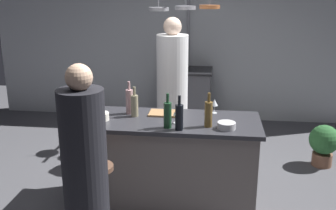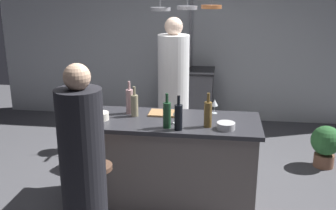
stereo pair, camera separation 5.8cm
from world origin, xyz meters
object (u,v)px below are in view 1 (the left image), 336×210
(chef, at_px, (172,97))
(wine_glass_near_left_guest, at_px, (214,103))
(guest_left, at_px, (85,177))
(potted_plant, at_px, (324,143))
(wine_bottle_white, at_px, (135,105))
(wine_glass_by_chef, at_px, (177,113))
(wine_bottle_rose, at_px, (129,101))
(mixing_bowl_ceramic, at_px, (101,116))
(pepper_mill, at_px, (78,114))
(cutting_board, at_px, (165,113))
(wine_bottle_amber, at_px, (208,114))
(bar_stool_left, at_px, (100,198))
(wine_bottle_dark, at_px, (179,117))
(wine_bottle_green, at_px, (168,115))
(mixing_bowl_steel, at_px, (226,126))
(stove_range, at_px, (186,97))

(chef, xyz_separation_m, wine_glass_near_left_guest, (0.52, -0.82, 0.18))
(guest_left, height_order, potted_plant, guest_left)
(wine_bottle_white, distance_m, wine_glass_by_chef, 0.46)
(wine_bottle_rose, bearing_deg, wine_glass_near_left_guest, 7.49)
(guest_left, bearing_deg, wine_bottle_white, 80.62)
(wine_bottle_rose, xyz_separation_m, mixing_bowl_ceramic, (-0.23, -0.23, -0.09))
(wine_bottle_rose, height_order, wine_glass_near_left_guest, wine_bottle_rose)
(pepper_mill, xyz_separation_m, wine_bottle_white, (0.46, 0.31, 0.01))
(chef, height_order, mixing_bowl_ceramic, chef)
(cutting_board, xyz_separation_m, wine_bottle_amber, (0.43, -0.31, 0.11))
(bar_stool_left, bearing_deg, mixing_bowl_ceramic, 102.89)
(bar_stool_left, height_order, wine_bottle_dark, wine_bottle_dark)
(wine_bottle_dark, relative_size, wine_glass_by_chef, 2.16)
(wine_bottle_rose, distance_m, wine_bottle_green, 0.56)
(pepper_mill, relative_size, mixing_bowl_steel, 1.28)
(chef, height_order, guest_left, chef)
(wine_glass_by_chef, relative_size, mixing_bowl_ceramic, 0.90)
(wine_glass_by_chef, relative_size, wine_glass_near_left_guest, 1.00)
(stove_range, xyz_separation_m, wine_bottle_rose, (-0.39, -2.31, 0.58))
(wine_bottle_amber, bearing_deg, wine_bottle_rose, 159.87)
(bar_stool_left, bearing_deg, wine_bottle_white, 75.19)
(mixing_bowl_ceramic, bearing_deg, wine_bottle_green, -11.32)
(wine_glass_by_chef, bearing_deg, potted_plant, 35.77)
(wine_glass_by_chef, bearing_deg, bar_stool_left, -139.42)
(guest_left, relative_size, cutting_board, 5.04)
(potted_plant, xyz_separation_m, wine_glass_by_chef, (-1.68, -1.21, 0.71))
(stove_range, relative_size, guest_left, 0.55)
(stove_range, relative_size, cutting_board, 2.78)
(wine_bottle_white, distance_m, wine_bottle_dark, 0.57)
(stove_range, height_order, wine_bottle_white, wine_bottle_white)
(bar_stool_left, xyz_separation_m, mixing_bowl_steel, (1.07, 0.43, 0.56))
(pepper_mill, distance_m, wine_bottle_white, 0.55)
(wine_bottle_dark, xyz_separation_m, wine_glass_by_chef, (-0.04, 0.17, -0.02))
(wine_bottle_amber, bearing_deg, bar_stool_left, -152.50)
(potted_plant, bearing_deg, wine_glass_by_chef, -144.23)
(bar_stool_left, xyz_separation_m, mixing_bowl_ceramic, (-0.12, 0.53, 0.56))
(bar_stool_left, bearing_deg, mixing_bowl_steel, 21.94)
(stove_range, bearing_deg, wine_bottle_amber, -81.14)
(wine_bottle_rose, bearing_deg, bar_stool_left, -98.30)
(potted_plant, relative_size, wine_glass_near_left_guest, 3.56)
(pepper_mill, xyz_separation_m, wine_bottle_rose, (0.39, 0.39, 0.02))
(potted_plant, bearing_deg, wine_bottle_rose, -155.93)
(wine_bottle_dark, bearing_deg, cutting_board, 112.66)
(wine_bottle_white, bearing_deg, wine_glass_near_left_guest, 13.90)
(wine_bottle_green, bearing_deg, chef, 94.66)
(wine_bottle_rose, height_order, wine_glass_by_chef, wine_bottle_rose)
(potted_plant, height_order, wine_bottle_amber, wine_bottle_amber)
(stove_range, distance_m, guest_left, 3.46)
(stove_range, relative_size, wine_glass_near_left_guest, 6.10)
(cutting_board, relative_size, wine_glass_near_left_guest, 2.19)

